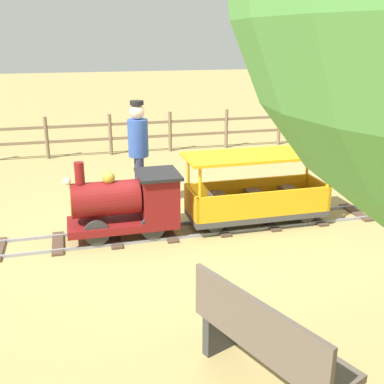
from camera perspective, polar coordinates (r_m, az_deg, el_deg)
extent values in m
plane|color=#A38C51|center=(6.35, -0.08, -4.72)|extent=(60.00, 60.00, 0.00)
cube|color=gray|center=(6.15, 0.77, -5.32)|extent=(0.03, 5.70, 0.04)
cube|color=gray|center=(6.55, -0.30, -3.77)|extent=(0.03, 5.70, 0.04)
cube|color=#4C3828|center=(7.35, 19.35, -2.36)|extent=(0.69, 0.14, 0.03)
cube|color=#4C3828|center=(6.99, 14.48, -2.96)|extent=(0.69, 0.14, 0.03)
cube|color=#4C3828|center=(6.68, 9.12, -3.59)|extent=(0.69, 0.14, 0.03)
cube|color=#4C3828|center=(6.44, 3.29, -4.24)|extent=(0.69, 0.14, 0.03)
cube|color=#4C3828|center=(6.27, -2.94, -4.88)|extent=(0.69, 0.14, 0.03)
cube|color=#4C3828|center=(6.18, -9.44, -5.50)|extent=(0.69, 0.14, 0.03)
cube|color=#4C3828|center=(6.17, -16.06, -6.05)|extent=(0.69, 0.14, 0.03)
cube|color=maroon|center=(6.12, -8.43, -3.73)|extent=(0.57, 1.40, 0.10)
cylinder|color=maroon|center=(5.98, -10.49, -0.79)|extent=(0.44, 0.85, 0.44)
cylinder|color=#B7932D|center=(5.97, -14.55, -1.12)|extent=(0.37, 0.02, 0.37)
cylinder|color=maroon|center=(5.86, -13.58, 2.26)|extent=(0.12, 0.12, 0.27)
sphere|color=#B7932D|center=(5.90, -10.15, 1.73)|extent=(0.16, 0.16, 0.16)
cube|color=maroon|center=(6.06, -4.11, -0.48)|extent=(0.57, 0.45, 0.55)
cube|color=black|center=(5.97, -4.18, 2.20)|extent=(0.65, 0.53, 0.04)
sphere|color=#F2EAB2|center=(5.89, -15.04, 1.24)|extent=(0.10, 0.10, 0.10)
cylinder|color=#2D2D2D|center=(5.89, -11.55, -4.92)|extent=(0.05, 0.32, 0.32)
cylinder|color=#2D2D2D|center=(6.31, -11.83, -3.32)|extent=(0.05, 0.32, 0.32)
cylinder|color=#2D2D2D|center=(5.95, -4.81, -4.32)|extent=(0.05, 0.32, 0.32)
cylinder|color=#2D2D2D|center=(6.37, -5.54, -2.78)|extent=(0.05, 0.32, 0.32)
cube|color=#3F3F3F|center=(6.56, 7.84, -2.41)|extent=(0.65, 1.90, 0.08)
cube|color=orange|center=(6.22, 9.00, -1.53)|extent=(0.04, 1.90, 0.35)
cube|color=orange|center=(6.76, 6.93, 0.19)|extent=(0.04, 1.90, 0.35)
cube|color=orange|center=(6.20, -0.04, -1.36)|extent=(0.65, 0.04, 0.35)
cube|color=orange|center=(6.89, 15.09, 0.03)|extent=(0.65, 0.04, 0.35)
cylinder|color=orange|center=(5.87, 0.98, -0.45)|extent=(0.04, 0.04, 0.75)
cylinder|color=orange|center=(6.42, -0.46, 1.21)|extent=(0.04, 0.04, 0.75)
cylinder|color=orange|center=(6.57, 16.26, 0.87)|extent=(0.04, 0.04, 0.75)
cylinder|color=orange|center=(7.06, 13.84, 2.29)|extent=(0.04, 0.04, 0.75)
cube|color=orange|center=(6.32, 8.16, 4.47)|extent=(0.75, 2.00, 0.04)
cube|color=brown|center=(6.72, 12.11, -0.69)|extent=(0.49, 0.20, 0.24)
cube|color=brown|center=(6.51, 7.90, -1.09)|extent=(0.49, 0.20, 0.24)
cube|color=brown|center=(6.33, 3.43, -1.51)|extent=(0.49, 0.20, 0.24)
cylinder|color=#262626|center=(6.15, 2.89, -3.90)|extent=(0.04, 0.24, 0.24)
cylinder|color=#262626|center=(6.56, 1.69, -2.44)|extent=(0.04, 0.24, 0.24)
cylinder|color=#262626|center=(6.65, 13.88, -2.67)|extent=(0.04, 0.24, 0.24)
cylinder|color=#262626|center=(7.03, 12.15, -1.39)|extent=(0.04, 0.24, 0.24)
cylinder|color=#282D47|center=(7.06, -6.30, 1.05)|extent=(0.12, 0.12, 0.80)
cylinder|color=#282D47|center=(7.23, -6.52, 1.47)|extent=(0.12, 0.12, 0.80)
cylinder|color=#2D4C99|center=(6.97, -6.61, 6.57)|extent=(0.30, 0.30, 0.55)
sphere|color=beige|center=(6.90, -6.73, 9.70)|extent=(0.22, 0.22, 0.22)
cylinder|color=black|center=(6.88, -6.77, 10.77)|extent=(0.20, 0.20, 0.06)
cube|color=brown|center=(3.58, 9.70, -17.38)|extent=(1.36, 0.85, 0.06)
cube|color=brown|center=(3.36, 7.66, -15.79)|extent=(1.22, 0.52, 0.40)
cube|color=#333333|center=(4.04, 3.51, -16.16)|extent=(0.19, 0.33, 0.42)
cylinder|color=#756047|center=(11.50, 10.59, 7.92)|extent=(0.08, 0.08, 0.90)
cylinder|color=#756047|center=(11.00, 4.20, 7.71)|extent=(0.08, 0.08, 0.90)
cylinder|color=#756047|center=(10.64, -2.70, 7.38)|extent=(0.08, 0.08, 0.90)
cylinder|color=#756047|center=(10.45, -9.95, 6.91)|extent=(0.08, 0.08, 0.90)
cylinder|color=#756047|center=(10.43, -17.33, 6.33)|extent=(0.08, 0.08, 0.90)
cube|color=#756047|center=(10.49, -6.34, 8.37)|extent=(0.04, 6.70, 0.06)
cube|color=#756047|center=(10.54, -6.28, 6.68)|extent=(0.04, 6.70, 0.06)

